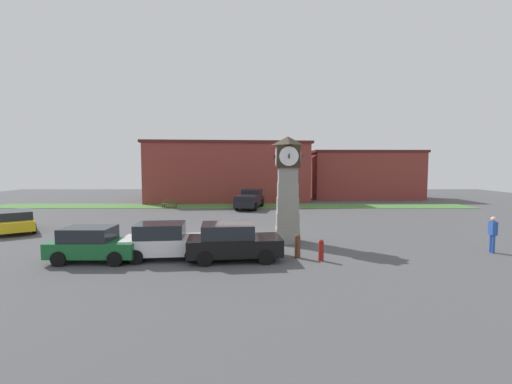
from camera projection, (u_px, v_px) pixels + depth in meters
ground_plane at (237, 236)px, 20.72m from camera, size 82.53×82.53×0.00m
clock_tower at (287, 189)px, 18.75m from camera, size 1.66×1.61×5.81m
bollard_near_tower at (321, 250)px, 15.19m from camera, size 0.23×0.23×0.97m
bollard_mid_row at (297, 246)px, 15.69m from camera, size 0.27×0.27×1.11m
car_navy_sedan at (93, 244)px, 15.11m from camera, size 3.81×1.85×1.53m
car_near_tower at (165, 241)px, 15.56m from camera, size 4.02×2.23×1.63m
car_by_building at (232, 241)px, 15.36m from camera, size 4.34×2.42×1.64m
car_far_lot at (15, 221)px, 21.80m from camera, size 4.17×4.73×1.40m
pickup_truck at (249, 199)px, 33.86m from camera, size 3.00×5.74×1.85m
bench at (169, 203)px, 34.20m from camera, size 1.67×0.82×0.90m
pedestrian_near_bench at (492, 232)px, 16.58m from camera, size 0.28×0.42×1.77m
warehouse_blue_far at (227, 172)px, 41.30m from camera, size 19.86×9.32×7.05m
storefront_low_left at (364, 175)px, 44.42m from camera, size 14.06×6.71×6.15m
grass_verge_far at (231, 206)px, 35.80m from camera, size 49.52×4.19×0.04m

